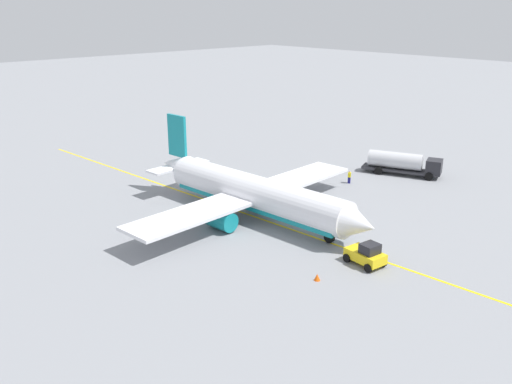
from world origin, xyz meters
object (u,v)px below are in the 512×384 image
(pushback_tug, at_px, (366,254))
(refueling_worker, at_px, (349,177))
(safety_cone_nose, at_px, (317,277))
(fuel_tanker, at_px, (403,163))
(airplane, at_px, (253,193))

(pushback_tug, bearing_deg, refueling_worker, 131.30)
(refueling_worker, bearing_deg, safety_cone_nose, -57.72)
(refueling_worker, distance_m, safety_cone_nose, 28.44)
(safety_cone_nose, bearing_deg, fuel_tanker, 111.07)
(airplane, height_order, fuel_tanker, airplane)
(safety_cone_nose, bearing_deg, refueling_worker, 122.28)
(pushback_tug, relative_size, refueling_worker, 2.22)
(airplane, xyz_separation_m, fuel_tanker, (2.48, 26.19, -1.00))
(pushback_tug, height_order, refueling_worker, pushback_tug)
(fuel_tanker, xyz_separation_m, safety_cone_nose, (12.52, -32.51, -1.42))
(refueling_worker, bearing_deg, pushback_tug, -48.70)
(airplane, xyz_separation_m, safety_cone_nose, (15.00, -6.32, -2.42))
(airplane, bearing_deg, fuel_tanker, 84.59)
(airplane, relative_size, safety_cone_nose, 51.62)
(airplane, distance_m, refueling_worker, 17.83)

